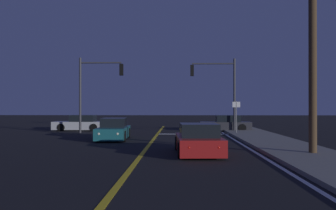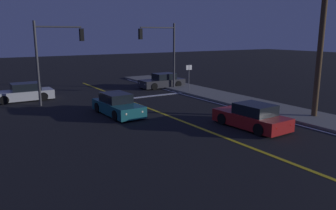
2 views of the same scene
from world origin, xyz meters
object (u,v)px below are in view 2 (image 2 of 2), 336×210
Objects in this scene: car_distant_tail_red at (252,117)px; street_sign_corner at (189,74)px; traffic_signal_near_right at (162,46)px; utility_pole_right at (321,38)px; car_lead_oncoming_charcoal at (162,81)px; traffic_signal_far_left at (54,50)px; car_following_oncoming_silver at (23,93)px; car_parked_curb_teal at (117,105)px.

street_sign_corner is (3.35, 10.57, 1.07)m from car_distant_tail_red.
car_distant_tail_red is 13.99m from traffic_signal_near_right.
traffic_signal_near_right is 0.65× the size of utility_pole_right.
traffic_signal_far_left is (-10.44, -2.51, 3.31)m from car_lead_oncoming_charcoal.
utility_pole_right is (4.75, -0.52, 4.19)m from car_distant_tail_red.
car_following_oncoming_silver is at bearing -6.21° from traffic_signal_near_right.
car_parked_curb_teal is 1.78× the size of street_sign_corner.
traffic_signal_near_right is 14.11m from utility_pole_right.
utility_pole_right is 3.73× the size of street_sign_corner.
car_following_oncoming_silver is 4.65m from traffic_signal_far_left.
car_parked_curb_teal is 12.79m from utility_pole_right.
car_distant_tail_red is 1.74× the size of street_sign_corner.
car_following_oncoming_silver is 12.19m from traffic_signal_near_right.
street_sign_corner is at bearing -157.33° from car_parked_curb_teal.
traffic_signal_far_left is (-9.75, -1.40, -0.05)m from traffic_signal_near_right.
car_lead_oncoming_charcoal is at bearing -121.74° from traffic_signal_near_right.
utility_pole_right is at bearing -82.80° from street_sign_corner.
car_distant_tail_red and car_lead_oncoming_charcoal have the same top height.
traffic_signal_far_left is (-7.37, 11.97, 3.31)m from car_distant_tail_red.
car_following_oncoming_silver is at bearing 119.49° from car_distant_tail_red.
car_distant_tail_red is 0.72× the size of traffic_signal_near_right.
street_sign_corner is at bearing -107.70° from car_following_oncoming_silver.
utility_pole_right reaches higher than traffic_signal_far_left.
car_distant_tail_red is 14.80m from car_lead_oncoming_charcoal.
car_parked_curb_teal is 10.49m from traffic_signal_near_right.
utility_pole_right is (2.37, -13.88, 0.82)m from traffic_signal_near_right.
street_sign_corner is (12.61, -4.07, 1.07)m from car_following_oncoming_silver.
car_lead_oncoming_charcoal and car_parked_curb_teal have the same top height.
car_lead_oncoming_charcoal is at bearing 75.18° from car_distant_tail_red.
traffic_signal_near_right is at bearing 99.67° from utility_pole_right.
car_following_oncoming_silver is at bearing 132.76° from utility_pole_right.
car_following_oncoming_silver is 1.81× the size of street_sign_corner.
traffic_signal_far_left reaches higher than street_sign_corner.
traffic_signal_near_right is 3.74m from street_sign_corner.
traffic_signal_far_left reaches higher than car_parked_curb_teal.
car_distant_tail_red is at bearing -58.39° from traffic_signal_far_left.
car_lead_oncoming_charcoal is 11.24m from traffic_signal_far_left.
traffic_signal_near_right reaches higher than traffic_signal_far_left.
street_sign_corner reaches higher than car_following_oncoming_silver.
car_distant_tail_red is at bearing 173.76° from utility_pole_right.
car_parked_curb_teal is (-4.96, 6.67, -0.00)m from car_distant_tail_red.
utility_pole_right is at bearing -137.07° from car_following_oncoming_silver.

